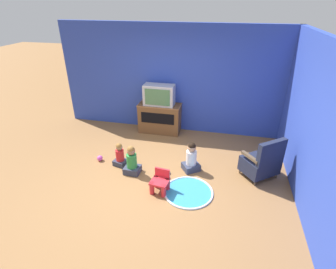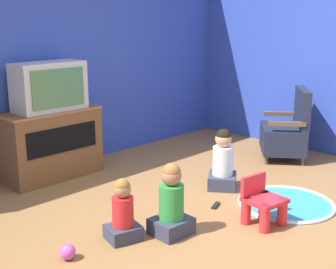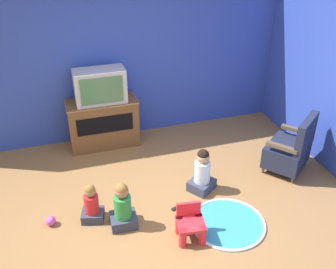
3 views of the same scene
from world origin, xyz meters
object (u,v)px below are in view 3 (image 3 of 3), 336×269
(television, at_px, (100,86))
(toy_ball, at_px, (51,221))
(child_watching_left, at_px, (92,205))
(child_watching_center, at_px, (202,173))
(remote_control, at_px, (177,208))
(child_watching_right, at_px, (123,208))
(tv_cabinet, at_px, (103,122))
(black_armchair, at_px, (291,149))
(yellow_kid_chair, at_px, (190,225))

(television, relative_size, toy_ball, 6.26)
(child_watching_left, height_order, child_watching_center, child_watching_center)
(child_watching_left, bearing_deg, child_watching_center, 20.05)
(remote_control, bearing_deg, child_watching_right, 165.25)
(tv_cabinet, distance_m, black_armchair, 2.84)
(child_watching_center, bearing_deg, television, 90.09)
(child_watching_center, distance_m, child_watching_right, 1.20)
(television, bearing_deg, tv_cabinet, 90.00)
(television, relative_size, black_armchair, 0.85)
(tv_cabinet, relative_size, child_watching_center, 1.71)
(remote_control, bearing_deg, toy_ball, 151.70)
(toy_ball, bearing_deg, tv_cabinet, 60.83)
(remote_control, bearing_deg, black_armchair, -11.71)
(television, bearing_deg, remote_control, -71.13)
(child_watching_left, distance_m, toy_ball, 0.53)
(tv_cabinet, relative_size, child_watching_right, 1.76)
(yellow_kid_chair, distance_m, remote_control, 0.54)
(yellow_kid_chair, relative_size, child_watching_center, 0.66)
(yellow_kid_chair, xyz_separation_m, child_watching_center, (0.45, 0.79, 0.10))
(black_armchair, relative_size, yellow_kid_chair, 2.13)
(child_watching_center, height_order, remote_control, child_watching_center)
(black_armchair, relative_size, remote_control, 5.69)
(toy_ball, height_order, remote_control, toy_ball)
(child_watching_center, bearing_deg, tv_cabinet, 89.56)
(yellow_kid_chair, distance_m, child_watching_right, 0.82)
(black_armchair, xyz_separation_m, child_watching_center, (-1.36, -0.06, -0.07))
(black_armchair, distance_m, child_watching_right, 2.54)
(child_watching_center, bearing_deg, yellow_kid_chair, -154.41)
(tv_cabinet, distance_m, television, 0.63)
(toy_ball, bearing_deg, television, 60.37)
(child_watching_left, bearing_deg, black_armchair, 18.51)
(yellow_kid_chair, relative_size, toy_ball, 3.44)
(black_armchair, height_order, child_watching_left, black_armchair)
(black_armchair, bearing_deg, television, -69.49)
(television, distance_m, yellow_kid_chair, 2.53)
(child_watching_left, relative_size, remote_control, 3.32)
(child_watching_right, bearing_deg, toy_ball, 165.58)
(toy_ball, bearing_deg, child_watching_left, -5.44)
(child_watching_right, height_order, remote_control, child_watching_right)
(remote_control, bearing_deg, television, 86.76)
(television, distance_m, child_watching_center, 2.00)
(child_watching_left, bearing_deg, child_watching_right, -17.49)
(black_armchair, distance_m, yellow_kid_chair, 2.01)
(child_watching_center, relative_size, remote_control, 4.06)
(tv_cabinet, height_order, remote_control, tv_cabinet)
(television, height_order, black_armchair, television)
(yellow_kid_chair, bearing_deg, child_watching_center, 67.60)
(yellow_kid_chair, height_order, remote_control, yellow_kid_chair)
(tv_cabinet, height_order, child_watching_center, tv_cabinet)
(yellow_kid_chair, relative_size, remote_control, 2.67)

